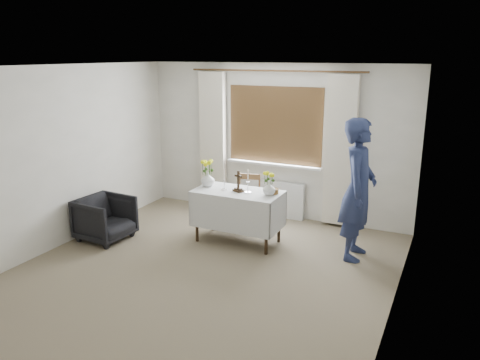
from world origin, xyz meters
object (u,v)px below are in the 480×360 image
altar_table (238,217)px  wooden_chair (247,201)px  wooden_cross (238,181)px  armchair (105,219)px  flower_vase_right (269,189)px  person (358,190)px  flower_vase_left (208,179)px

altar_table → wooden_chair: bearing=103.0°
wooden_cross → wooden_chair: bearing=124.9°
altar_table → wooden_chair: size_ratio=1.53×
altar_table → armchair: (-1.78, -0.75, -0.06)m
wooden_cross → flower_vase_right: bearing=24.9°
wooden_chair → person: size_ratio=0.43×
person → wooden_cross: person is taller
armchair → flower_vase_left: (1.27, 0.80, 0.55)m
armchair → flower_vase_left: size_ratio=3.37×
armchair → person: bearing=-70.8°
person → wooden_chair: bearing=73.9°
altar_table → person: 1.74m
armchair → wooden_cross: 2.03m
armchair → flower_vase_right: 2.43m
altar_table → armchair: size_ratio=1.76×
altar_table → flower_vase_right: bearing=2.0°
armchair → flower_vase_right: (2.25, 0.77, 0.53)m
wooden_chair → wooden_cross: bearing=-88.7°
flower_vase_right → person: bearing=9.6°
armchair → wooden_cross: (1.80, 0.74, 0.59)m
wooden_chair → wooden_cross: 0.87m
flower_vase_left → wooden_chair: bearing=60.3°
altar_table → wooden_cross: (0.01, -0.01, 0.53)m
flower_vase_left → flower_vase_right: bearing=-1.9°
armchair → wooden_cross: size_ratio=2.34×
person → flower_vase_left: person is taller
flower_vase_right → flower_vase_left: bearing=178.1°
altar_table → wooden_chair: (-0.16, 0.67, 0.02)m
person → flower_vase_right: (-1.16, -0.20, -0.08)m
wooden_chair → flower_vase_left: flower_vase_left is taller
flower_vase_left → wooden_cross: bearing=-6.8°
wooden_cross → flower_vase_right: 0.46m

